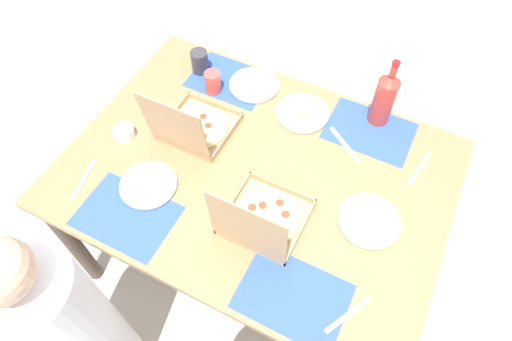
% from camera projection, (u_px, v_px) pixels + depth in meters
% --- Properties ---
extents(ground_plane, '(6.00, 6.00, 0.00)m').
position_uv_depth(ground_plane, '(256.00, 251.00, 2.40)').
color(ground_plane, beige).
extents(dining_table, '(1.51, 1.10, 0.78)m').
position_uv_depth(dining_table, '(256.00, 184.00, 1.85)').
color(dining_table, '#3F3328').
rests_on(dining_table, ground_plane).
extents(placemat_near_left, '(0.36, 0.26, 0.00)m').
position_uv_depth(placemat_near_left, '(369.00, 131.00, 1.88)').
color(placemat_near_left, '#2D4C9E').
rests_on(placemat_near_left, dining_table).
extents(placemat_near_right, '(0.36, 0.26, 0.00)m').
position_uv_depth(placemat_near_right, '(230.00, 80.00, 2.05)').
color(placemat_near_right, '#2D4C9E').
rests_on(placemat_near_right, dining_table).
extents(placemat_far_left, '(0.36, 0.26, 0.00)m').
position_uv_depth(placemat_far_left, '(293.00, 296.00, 1.47)').
color(placemat_far_left, '#2D4C9E').
rests_on(placemat_far_left, dining_table).
extents(placemat_far_right, '(0.36, 0.26, 0.00)m').
position_uv_depth(placemat_far_right, '(126.00, 216.00, 1.65)').
color(placemat_far_right, '#2D4C9E').
rests_on(placemat_far_right, dining_table).
extents(pizza_box_center, '(0.28, 0.30, 0.32)m').
position_uv_depth(pizza_box_center, '(262.00, 220.00, 1.58)').
color(pizza_box_center, tan).
rests_on(pizza_box_center, dining_table).
extents(pizza_box_corner_right, '(0.28, 0.31, 0.31)m').
position_uv_depth(pizza_box_corner_right, '(194.00, 127.00, 1.83)').
color(pizza_box_corner_right, tan).
rests_on(pizza_box_corner_right, dining_table).
extents(plate_near_right, '(0.23, 0.23, 0.02)m').
position_uv_depth(plate_near_right, '(369.00, 221.00, 1.63)').
color(plate_near_right, white).
rests_on(plate_near_right, dining_table).
extents(plate_far_left, '(0.22, 0.22, 0.02)m').
position_uv_depth(plate_far_left, '(149.00, 185.00, 1.71)').
color(plate_far_left, white).
rests_on(plate_far_left, dining_table).
extents(plate_far_right, '(0.23, 0.23, 0.02)m').
position_uv_depth(plate_far_right, '(254.00, 85.00, 2.02)').
color(plate_far_right, white).
rests_on(plate_far_right, dining_table).
extents(plate_near_left, '(0.23, 0.23, 0.03)m').
position_uv_depth(plate_near_left, '(302.00, 113.00, 1.93)').
color(plate_near_left, white).
rests_on(plate_near_left, dining_table).
extents(soda_bottle, '(0.09, 0.09, 0.32)m').
position_uv_depth(soda_bottle, '(384.00, 98.00, 1.81)').
color(soda_bottle, '#B2382D').
rests_on(soda_bottle, dining_table).
extents(cup_dark, '(0.08, 0.08, 0.11)m').
position_uv_depth(cup_dark, '(200.00, 62.00, 2.05)').
color(cup_dark, '#333338').
rests_on(cup_dark, dining_table).
extents(cup_red, '(0.07, 0.07, 0.10)m').
position_uv_depth(cup_red, '(213.00, 82.00, 1.97)').
color(cup_red, '#BF4742').
rests_on(cup_red, dining_table).
extents(condiment_bowl, '(0.09, 0.09, 0.04)m').
position_uv_depth(condiment_bowl, '(124.00, 133.00, 1.85)').
color(condiment_bowl, white).
rests_on(condiment_bowl, dining_table).
extents(fork_by_near_left, '(0.10, 0.17, 0.00)m').
position_uv_depth(fork_by_near_left, '(348.00, 315.00, 1.44)').
color(fork_by_near_left, '#B7B7BC').
rests_on(fork_by_near_left, dining_table).
extents(fork_by_far_left, '(0.06, 0.19, 0.00)m').
position_uv_depth(fork_by_far_left, '(84.00, 179.00, 1.74)').
color(fork_by_far_left, '#B7B7BC').
rests_on(fork_by_far_left, dining_table).
extents(fork_by_near_right, '(0.05, 0.19, 0.00)m').
position_uv_depth(fork_by_near_right, '(419.00, 169.00, 1.77)').
color(fork_by_near_right, '#B7B7BC').
rests_on(fork_by_near_right, dining_table).
extents(knife_by_far_right, '(0.18, 0.14, 0.00)m').
position_uv_depth(knife_by_far_right, '(345.00, 145.00, 1.83)').
color(knife_by_far_right, '#B7B7BC').
rests_on(knife_by_far_right, dining_table).
extents(diner_right_seat, '(0.32, 0.32, 1.24)m').
position_uv_depth(diner_right_seat, '(74.00, 332.00, 1.62)').
color(diner_right_seat, white).
rests_on(diner_right_seat, ground_plane).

